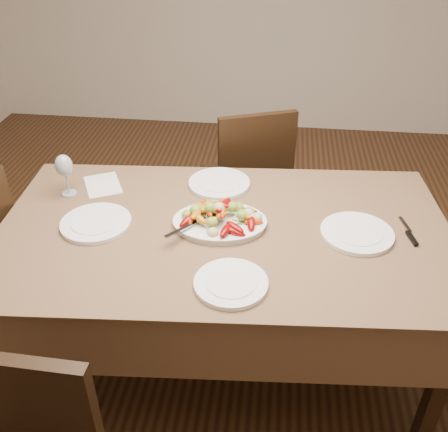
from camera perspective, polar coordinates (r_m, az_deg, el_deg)
floor at (r=2.41m, az=-0.23°, el=-19.12°), size 6.00×6.00×0.00m
dining_table at (r=2.26m, az=-0.00°, el=-9.35°), size 1.91×1.17×0.76m
chair_far at (r=2.94m, az=2.46°, el=4.31°), size 0.55×0.55×0.95m
serving_platter at (r=2.03m, az=-0.49°, el=-0.86°), size 0.39×0.30×0.02m
roasted_vegetables at (r=2.00m, az=-0.49°, el=0.49°), size 0.32×0.23×0.09m
serving_spoon at (r=1.98m, az=-2.43°, el=-0.55°), size 0.27×0.21×0.03m
plate_left at (r=2.10m, az=-14.43°, el=-0.80°), size 0.29×0.29×0.02m
plate_right at (r=2.04m, az=14.95°, el=-1.94°), size 0.29×0.29×0.02m
plate_far at (r=2.31m, az=-0.54°, el=3.73°), size 0.28×0.28×0.02m
plate_near at (r=1.74m, az=0.80°, el=-7.72°), size 0.26×0.26×0.02m
wine_glass at (r=2.30m, az=-17.66°, el=4.61°), size 0.08×0.08×0.20m
menu_card at (r=2.38m, az=-13.68°, el=3.49°), size 0.23×0.26×0.00m
table_knife at (r=2.12m, az=20.34°, el=-1.77°), size 0.06×0.20×0.01m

